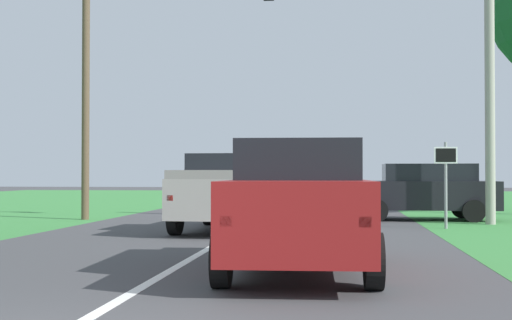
# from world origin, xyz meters

# --- Properties ---
(ground_plane) EXTENTS (120.00, 120.00, 0.00)m
(ground_plane) POSITION_xyz_m (0.00, 9.24, 0.00)
(ground_plane) COLOR #424244
(red_suv_near) EXTENTS (2.29, 5.03, 1.93)m
(red_suv_near) POSITION_xyz_m (1.92, 5.57, 1.02)
(red_suv_near) COLOR maroon
(red_suv_near) RESTS_ON ground_plane
(pickup_truck_lead) EXTENTS (2.41, 5.51, 1.95)m
(pickup_truck_lead) POSITION_xyz_m (-0.27, 12.85, 1.00)
(pickup_truck_lead) COLOR #B7B2A8
(pickup_truck_lead) RESTS_ON ground_plane
(traffic_light) EXTENTS (6.59, 0.40, 8.41)m
(traffic_light) POSITION_xyz_m (-3.88, 16.49, 5.44)
(traffic_light) COLOR brown
(traffic_light) RESTS_ON ground_plane
(keep_moving_sign) EXTENTS (0.60, 0.09, 2.29)m
(keep_moving_sign) POSITION_xyz_m (5.33, 14.07, 1.47)
(keep_moving_sign) COLOR gray
(keep_moving_sign) RESTS_ON ground_plane
(crossing_suv_far) EXTENTS (4.61, 2.19, 1.76)m
(crossing_suv_far) POSITION_xyz_m (5.13, 17.57, 0.93)
(crossing_suv_far) COLOR black
(crossing_suv_far) RESTS_ON ground_plane
(utility_pole_right) EXTENTS (0.28, 0.28, 9.61)m
(utility_pole_right) POSITION_xyz_m (6.84, 15.84, 4.80)
(utility_pole_right) COLOR #9E998E
(utility_pole_right) RESTS_ON ground_plane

